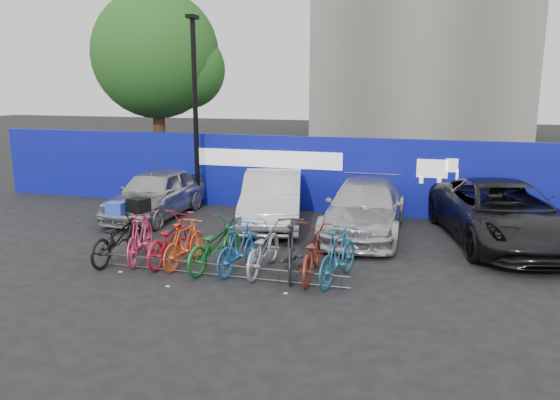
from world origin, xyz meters
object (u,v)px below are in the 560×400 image
at_px(bike_2, 170,239).
at_px(bike_5, 239,247).
at_px(bike_0, 118,237).
at_px(bike_1, 140,236).
at_px(bike_3, 185,243).
at_px(bike_9, 338,255).
at_px(car_1, 273,199).
at_px(bike_6, 263,248).
at_px(car_2, 365,208).
at_px(car_3, 502,213).
at_px(lamppost, 195,108).
at_px(bike_rack, 219,270).
at_px(tree, 162,58).
at_px(bike_4, 214,245).
at_px(bike_8, 311,253).
at_px(car_0, 156,193).
at_px(bike_7, 291,248).

xyz_separation_m(bike_2, bike_5, (1.77, -0.18, 0.00)).
distance_m(bike_0, bike_1, 0.53).
height_order(bike_3, bike_9, bike_9).
height_order(car_1, bike_6, car_1).
relative_size(car_2, bike_5, 2.72).
xyz_separation_m(car_2, car_3, (3.50, 0.02, 0.07)).
relative_size(car_1, bike_6, 2.29).
relative_size(lamppost, bike_0, 2.93).
bearing_deg(bike_rack, bike_6, 38.39).
relative_size(tree, bike_4, 3.77).
bearing_deg(car_1, bike_2, -121.29).
relative_size(bike_1, bike_4, 0.94).
bearing_deg(bike_1, car_3, -168.05).
bearing_deg(tree, bike_2, -62.11).
height_order(lamppost, bike_8, lamppost).
distance_m(car_0, bike_5, 5.82).
height_order(bike_1, bike_4, bike_1).
relative_size(bike_rack, bike_6, 2.76).
distance_m(lamppost, bike_2, 6.25).
xyz_separation_m(bike_3, bike_6, (1.80, 0.12, 0.01)).
relative_size(car_2, bike_9, 2.57).
distance_m(bike_2, bike_6, 2.26).
height_order(bike_3, bike_8, bike_8).
bearing_deg(bike_9, bike_5, 10.79).
relative_size(tree, bike_6, 3.84).
distance_m(bike_5, bike_6, 0.51).
xyz_separation_m(bike_5, bike_6, (0.49, 0.15, -0.01)).
distance_m(bike_3, bike_4, 0.71).
bearing_deg(bike_6, bike_9, 174.42).
bearing_deg(car_1, tree, 123.91).
xyz_separation_m(lamppost, bike_5, (3.49, -5.53, -2.72)).
distance_m(bike_1, bike_2, 0.70).
xyz_separation_m(bike_5, bike_9, (2.17, -0.04, 0.03)).
relative_size(tree, bike_rack, 1.39).
bearing_deg(bike_2, bike_9, 176.81).
bearing_deg(car_2, tree, 144.52).
relative_size(car_2, car_3, 0.87).
bearing_deg(bike_4, bike_3, 12.05).
bearing_deg(car_0, bike_3, -54.31).
xyz_separation_m(tree, car_0, (2.85, -6.17, -4.33)).
relative_size(tree, lamppost, 1.28).
distance_m(car_3, bike_9, 5.30).
bearing_deg(bike_4, bike_1, 9.40).
distance_m(bike_7, bike_9, 1.05).
height_order(car_0, car_3, car_3).
bearing_deg(bike_2, tree, -62.09).
bearing_deg(car_3, tree, 139.78).
height_order(car_3, bike_5, car_3).
relative_size(tree, bike_8, 3.83).
distance_m(tree, lamppost, 6.14).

